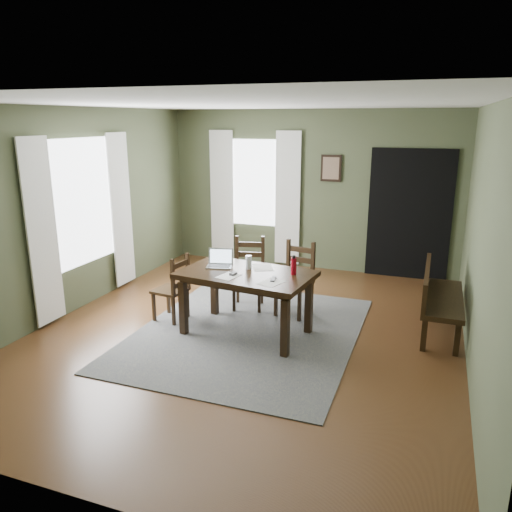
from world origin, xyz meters
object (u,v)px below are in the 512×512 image
at_px(dining_table, 246,280).
at_px(water_bottle, 294,266).
at_px(chair_back_left, 249,274).
at_px(bench, 437,294).
at_px(chair_back_right, 295,280).
at_px(laptop, 220,262).
at_px(chair_end, 173,289).

distance_m(dining_table, water_bottle, 0.60).
xyz_separation_m(dining_table, water_bottle, (0.55, 0.12, 0.20)).
relative_size(chair_back_left, bench, 0.68).
bearing_deg(dining_table, bench, 28.48).
bearing_deg(chair_back_right, chair_back_left, -172.31).
bearing_deg(chair_back_left, laptop, -111.43).
relative_size(dining_table, laptop, 4.61).
distance_m(chair_back_right, water_bottle, 0.83).
height_order(dining_table, bench, bench).
bearing_deg(dining_table, laptop, 167.68).
bearing_deg(chair_end, water_bottle, 98.92).
relative_size(chair_end, bench, 0.61).
xyz_separation_m(dining_table, bench, (2.15, 0.86, -0.20)).
distance_m(laptop, water_bottle, 0.95).
bearing_deg(chair_end, laptop, 103.37).
bearing_deg(water_bottle, dining_table, -167.90).
relative_size(chair_back_right, bench, 0.68).
relative_size(chair_end, chair_back_left, 0.90).
relative_size(chair_end, water_bottle, 3.83).
xyz_separation_m(bench, water_bottle, (-1.60, -0.74, 0.41)).
bearing_deg(laptop, chair_back_right, 27.79).
relative_size(chair_back_left, laptop, 2.72).
relative_size(bench, laptop, 4.03).
bearing_deg(chair_back_right, bench, 11.56).
bearing_deg(laptop, chair_back_left, 68.24).
height_order(dining_table, chair_back_right, chair_back_right).
xyz_separation_m(chair_back_left, chair_back_right, (0.68, -0.03, 0.00)).
xyz_separation_m(bench, laptop, (-2.55, -0.72, 0.36)).
xyz_separation_m(dining_table, chair_back_right, (0.38, 0.82, -0.21)).
height_order(chair_back_left, water_bottle, water_bottle).
height_order(chair_back_left, bench, chair_back_left).
height_order(chair_end, chair_back_left, chair_back_left).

